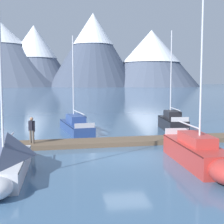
{
  "coord_description": "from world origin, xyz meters",
  "views": [
    {
      "loc": [
        -3.3,
        -17.64,
        4.33
      ],
      "look_at": [
        0.0,
        6.0,
        2.0
      ],
      "focal_mm": 52.14,
      "sensor_mm": 36.0,
      "label": 1
    }
  ],
  "objects_px": {
    "sailboat_mid_dock_port": "(75,125)",
    "sailboat_far_berth": "(171,122)",
    "sailboat_mid_dock_starboard": "(200,154)",
    "person_on_dock": "(32,129)",
    "sailboat_second_berth": "(6,157)"
  },
  "relations": [
    {
      "from": "sailboat_second_berth",
      "to": "person_on_dock",
      "type": "relative_size",
      "value": 4.63
    },
    {
      "from": "sailboat_mid_dock_starboard",
      "to": "person_on_dock",
      "type": "height_order",
      "value": "sailboat_mid_dock_starboard"
    },
    {
      "from": "sailboat_second_berth",
      "to": "sailboat_mid_dock_port",
      "type": "relative_size",
      "value": 0.96
    },
    {
      "from": "sailboat_mid_dock_starboard",
      "to": "sailboat_far_berth",
      "type": "bearing_deg",
      "value": 78.23
    },
    {
      "from": "sailboat_second_berth",
      "to": "sailboat_far_berth",
      "type": "xyz_separation_m",
      "value": [
        11.88,
        12.75,
        -0.24
      ]
    },
    {
      "from": "sailboat_mid_dock_port",
      "to": "sailboat_mid_dock_starboard",
      "type": "bearing_deg",
      "value": -64.94
    },
    {
      "from": "sailboat_far_berth",
      "to": "person_on_dock",
      "type": "distance_m",
      "value": 13.15
    },
    {
      "from": "person_on_dock",
      "to": "sailboat_far_berth",
      "type": "bearing_deg",
      "value": 29.9
    },
    {
      "from": "sailboat_mid_dock_starboard",
      "to": "person_on_dock",
      "type": "relative_size",
      "value": 5.32
    },
    {
      "from": "sailboat_mid_dock_starboard",
      "to": "sailboat_mid_dock_port",
      "type": "bearing_deg",
      "value": 115.06
    },
    {
      "from": "sailboat_second_berth",
      "to": "sailboat_mid_dock_starboard",
      "type": "relative_size",
      "value": 0.87
    },
    {
      "from": "sailboat_mid_dock_port",
      "to": "sailboat_far_berth",
      "type": "distance_m",
      "value": 8.49
    },
    {
      "from": "sailboat_mid_dock_port",
      "to": "sailboat_far_berth",
      "type": "relative_size",
      "value": 0.94
    },
    {
      "from": "sailboat_second_berth",
      "to": "sailboat_mid_dock_starboard",
      "type": "height_order",
      "value": "sailboat_mid_dock_starboard"
    },
    {
      "from": "person_on_dock",
      "to": "sailboat_mid_dock_port",
      "type": "bearing_deg",
      "value": 66.66
    }
  ]
}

